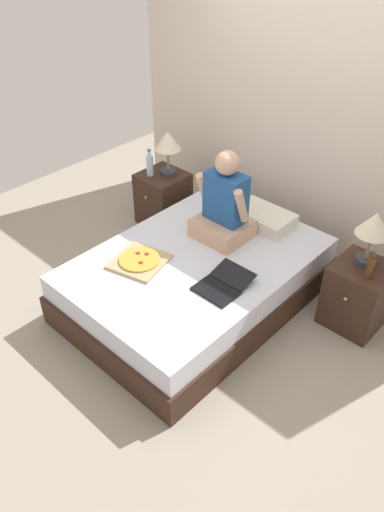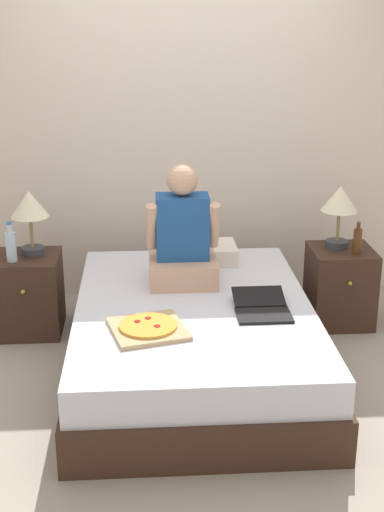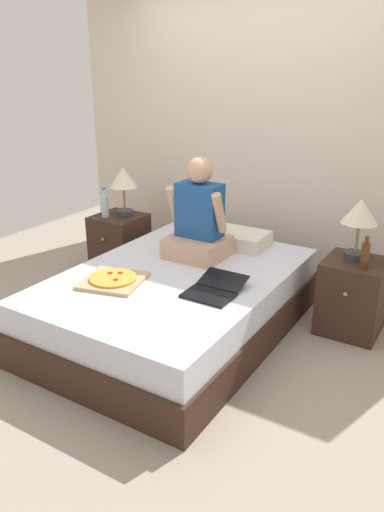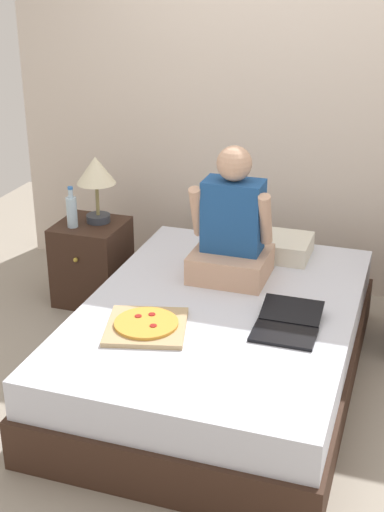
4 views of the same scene
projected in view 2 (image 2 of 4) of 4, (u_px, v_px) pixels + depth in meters
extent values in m
plane|color=#9E9384|center=(194.00, 372.00, 4.51)|extent=(5.86, 5.86, 0.00)
cube|color=beige|center=(181.00, 137.00, 5.43)|extent=(3.86, 0.12, 2.50)
cube|color=#382319|center=(194.00, 353.00, 4.47)|extent=(1.48, 2.10, 0.26)
cube|color=silver|center=(194.00, 319.00, 4.39)|extent=(1.43, 2.04, 0.21)
cube|color=#382319|center=(29.00, 294.00, 5.00)|extent=(0.44, 0.44, 0.56)
sphere|color=gold|center=(23.00, 292.00, 4.74)|extent=(0.03, 0.03, 0.03)
cylinder|color=#333842|center=(33.00, 250.00, 4.95)|extent=(0.16, 0.16, 0.05)
cylinder|color=olive|center=(31.00, 232.00, 4.91)|extent=(0.02, 0.02, 0.22)
cone|color=beige|center=(29.00, 204.00, 4.84)|extent=(0.26, 0.26, 0.18)
cylinder|color=silver|center=(11.00, 247.00, 4.79)|extent=(0.07, 0.07, 0.20)
cylinder|color=silver|center=(9.00, 228.00, 4.74)|extent=(0.03, 0.03, 0.06)
cylinder|color=blue|center=(9.00, 223.00, 4.73)|extent=(0.04, 0.03, 0.02)
cube|color=#382319|center=(340.00, 286.00, 5.15)|extent=(0.44, 0.44, 0.56)
sphere|color=gold|center=(350.00, 283.00, 4.89)|extent=(0.03, 0.03, 0.03)
cylinder|color=#333842|center=(337.00, 244.00, 5.09)|extent=(0.16, 0.16, 0.05)
cylinder|color=olive|center=(338.00, 226.00, 5.04)|extent=(0.02, 0.02, 0.22)
cone|color=beige|center=(340.00, 198.00, 4.98)|extent=(0.26, 0.26, 0.18)
cylinder|color=#512D14|center=(357.00, 241.00, 4.93)|extent=(0.06, 0.06, 0.18)
cylinder|color=#512D14|center=(359.00, 226.00, 4.89)|extent=(0.03, 0.03, 0.05)
cube|color=silver|center=(199.00, 253.00, 5.07)|extent=(0.52, 0.34, 0.12)
cube|color=tan|center=(183.00, 270.00, 4.68)|extent=(0.44, 0.40, 0.16)
cube|color=#1E4C8C|center=(182.00, 227.00, 4.61)|extent=(0.34, 0.20, 0.42)
sphere|color=tan|center=(182.00, 180.00, 4.51)|extent=(0.20, 0.20, 0.20)
cylinder|color=tan|center=(152.00, 227.00, 4.54)|extent=(0.07, 0.18, 0.32)
cylinder|color=tan|center=(214.00, 225.00, 4.57)|extent=(0.07, 0.18, 0.32)
cube|color=black|center=(264.00, 315.00, 4.17)|extent=(0.32, 0.22, 0.02)
cube|color=black|center=(258.00, 296.00, 4.35)|extent=(0.31, 0.20, 0.06)
cube|color=tan|center=(148.00, 329.00, 3.99)|extent=(0.49, 0.49, 0.03)
cylinder|color=gold|center=(148.00, 326.00, 3.98)|extent=(0.33, 0.33, 0.02)
cylinder|color=maroon|center=(137.00, 321.00, 4.01)|extent=(0.04, 0.04, 0.00)
cylinder|color=maroon|center=(157.00, 326.00, 3.95)|extent=(0.04, 0.04, 0.00)
cylinder|color=maroon|center=(148.00, 318.00, 4.05)|extent=(0.04, 0.04, 0.00)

